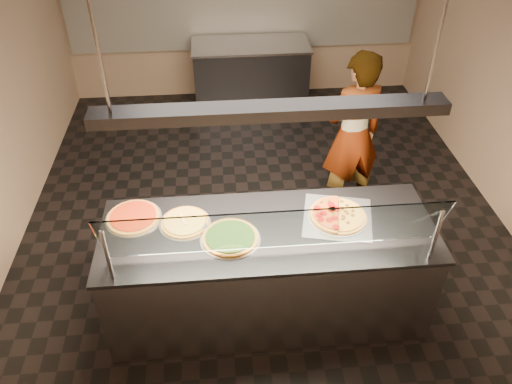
{
  "coord_description": "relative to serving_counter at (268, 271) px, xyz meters",
  "views": [
    {
      "loc": [
        -0.45,
        -4.0,
        3.49
      ],
      "look_at": [
        -0.17,
        -0.83,
        1.02
      ],
      "focal_mm": 35.0,
      "sensor_mm": 36.0,
      "label": 1
    }
  ],
  "objects": [
    {
      "name": "ground",
      "position": [
        0.11,
        1.19,
        -0.48
      ],
      "size": [
        5.0,
        6.0,
        0.02
      ],
      "primitive_type": "cube",
      "color": "black",
      "rests_on": "ground"
    },
    {
      "name": "tile_band",
      "position": [
        0.11,
        4.17,
        0.83
      ],
      "size": [
        4.9,
        0.02,
        1.2
      ],
      "primitive_type": "cube",
      "color": "silver",
      "rests_on": "wall_back"
    },
    {
      "name": "serving_counter",
      "position": [
        0.0,
        0.0,
        0.0
      ],
      "size": [
        2.57,
        0.94,
        0.93
      ],
      "color": "#B7B7BC",
      "rests_on": "ground"
    },
    {
      "name": "sneeze_guard",
      "position": [
        0.0,
        -0.34,
        0.76
      ],
      "size": [
        2.33,
        0.18,
        0.54
      ],
      "color": "#B7B7BC",
      "rests_on": "serving_counter"
    },
    {
      "name": "perforated_tray",
      "position": [
        0.55,
        0.09,
        0.47
      ],
      "size": [
        0.63,
        0.63,
        0.01
      ],
      "color": "silver",
      "rests_on": "serving_counter"
    },
    {
      "name": "half_pizza_pepperoni",
      "position": [
        0.45,
        0.09,
        0.5
      ],
      "size": [
        0.31,
        0.47,
        0.05
      ],
      "color": "#A06723",
      "rests_on": "perforated_tray"
    },
    {
      "name": "half_pizza_sausage",
      "position": [
        0.66,
        0.09,
        0.49
      ],
      "size": [
        0.31,
        0.47,
        0.04
      ],
      "color": "#A06723",
      "rests_on": "perforated_tray"
    },
    {
      "name": "pizza_spinach",
      "position": [
        -0.3,
        -0.08,
        0.48
      ],
      "size": [
        0.45,
        0.45,
        0.03
      ],
      "color": "silver",
      "rests_on": "serving_counter"
    },
    {
      "name": "pizza_cheese",
      "position": [
        -0.64,
        0.13,
        0.48
      ],
      "size": [
        0.4,
        0.4,
        0.03
      ],
      "color": "silver",
      "rests_on": "serving_counter"
    },
    {
      "name": "pizza_tomato",
      "position": [
        -1.04,
        0.23,
        0.48
      ],
      "size": [
        0.44,
        0.44,
        0.03
      ],
      "color": "silver",
      "rests_on": "serving_counter"
    },
    {
      "name": "pizza_spatula",
      "position": [
        -0.61,
        0.11,
        0.49
      ],
      "size": [
        0.24,
        0.22,
        0.02
      ],
      "color": "#B7B7BC",
      "rests_on": "pizza_spinach"
    },
    {
      "name": "prep_table",
      "position": [
        0.16,
        3.74,
        0.0
      ],
      "size": [
        1.6,
        0.74,
        0.93
      ],
      "color": "#303035",
      "rests_on": "ground"
    },
    {
      "name": "worker",
      "position": [
        0.99,
        1.36,
        0.42
      ],
      "size": [
        0.73,
        0.58,
        1.77
      ],
      "primitive_type": "imported",
      "rotation": [
        0.0,
        0.0,
        3.41
      ],
      "color": "#3A3641",
      "rests_on": "ground"
    },
    {
      "name": "heat_lamp_housing",
      "position": [
        0.0,
        0.0,
        1.48
      ],
      "size": [
        2.3,
        0.18,
        0.08
      ],
      "primitive_type": "cube",
      "color": "#303035",
      "rests_on": "ceiling"
    },
    {
      "name": "lamp_rod_left",
      "position": [
        -1.0,
        0.0,
        2.03
      ],
      "size": [
        0.02,
        0.02,
        1.01
      ],
      "primitive_type": "cylinder",
      "color": "#B7B7BC",
      "rests_on": "ceiling"
    },
    {
      "name": "lamp_rod_right",
      "position": [
        1.0,
        0.0,
        2.03
      ],
      "size": [
        0.02,
        0.02,
        1.01
      ],
      "primitive_type": "cylinder",
      "color": "#B7B7BC",
      "rests_on": "ceiling"
    }
  ]
}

